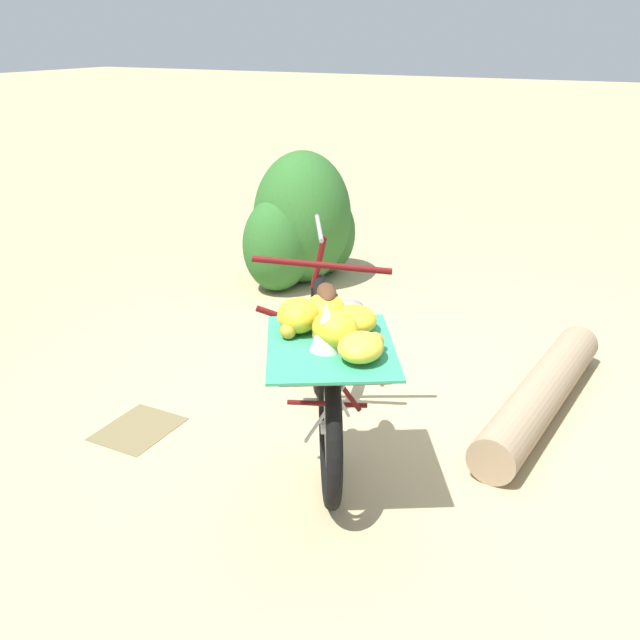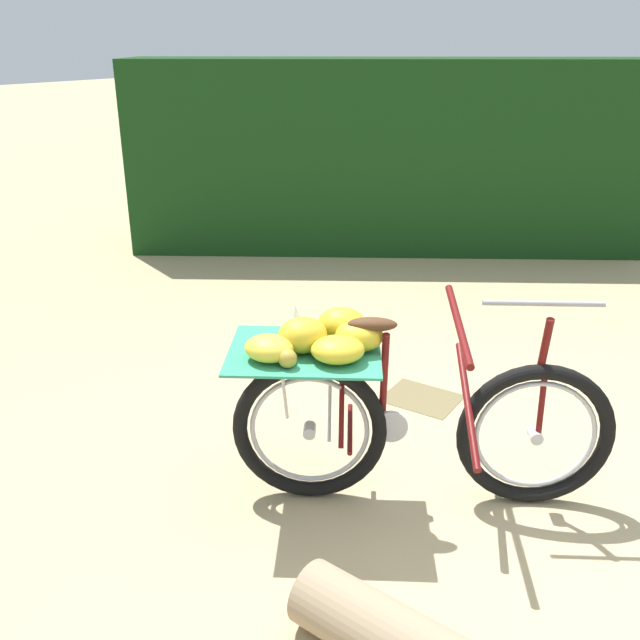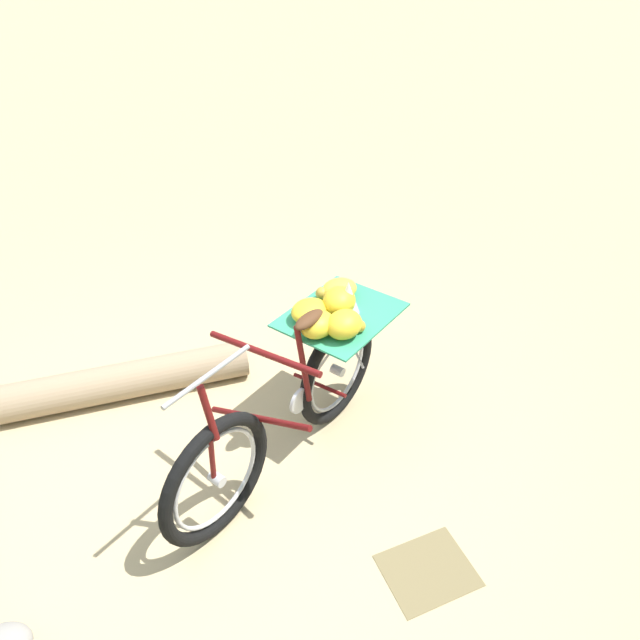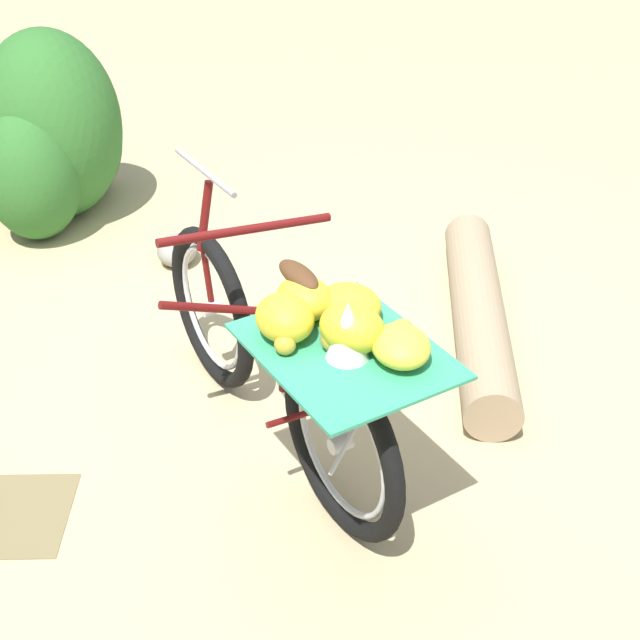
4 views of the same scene
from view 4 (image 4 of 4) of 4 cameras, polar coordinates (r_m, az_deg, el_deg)
ground_plane at (r=3.99m, az=-3.68°, el=-4.88°), size 60.00×60.00×0.00m
bicycle at (r=3.33m, az=-2.04°, el=-2.20°), size 1.69×1.16×1.03m
fallen_log at (r=4.39m, az=10.04°, el=0.50°), size 1.65×0.40×0.25m
shrub_cluster at (r=5.58m, az=-16.62°, el=11.06°), size 1.17×0.80×1.11m
path_stone at (r=5.02m, az=-9.08°, el=4.42°), size 0.26×0.22×0.16m
leaf_litter_patch at (r=3.61m, az=-18.47°, el=-11.64°), size 0.44×0.36×0.01m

